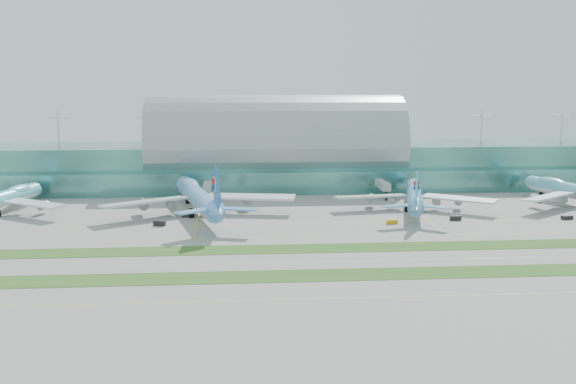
{
  "coord_description": "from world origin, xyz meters",
  "views": [
    {
      "loc": [
        -21.74,
        -209.59,
        51.23
      ],
      "look_at": [
        0.0,
        55.0,
        9.0
      ],
      "focal_mm": 45.0,
      "sensor_mm": 36.0,
      "label": 1
    }
  ],
  "objects": [
    {
      "name": "gse_d",
      "position": [
        -37.78,
        55.0,
        0.76
      ],
      "size": [
        3.64,
        1.9,
        1.53
      ],
      "primitive_type": "cube",
      "rotation": [
        0.0,
        0.0,
        -0.03
      ],
      "color": "black",
      "rests_on": "ground"
    },
    {
      "name": "taxiline_c",
      "position": [
        0.0,
        18.0,
        0.01
      ],
      "size": [
        420.0,
        0.35,
        0.01
      ],
      "primitive_type": "cube",
      "color": "yellow",
      "rests_on": "ground"
    },
    {
      "name": "taxiline_b",
      "position": [
        0.0,
        -14.0,
        0.01
      ],
      "size": [
        420.0,
        0.35,
        0.01
      ],
      "primitive_type": "cube",
      "color": "yellow",
      "rests_on": "ground"
    },
    {
      "name": "taxiline_d",
      "position": [
        0.0,
        40.0,
        0.01
      ],
      "size": [
        420.0,
        0.35,
        0.01
      ],
      "primitive_type": "cube",
      "color": "yellow",
      "rests_on": "ground"
    },
    {
      "name": "taxiline_a",
      "position": [
        0.0,
        -48.0,
        0.01
      ],
      "size": [
        420.0,
        0.35,
        0.01
      ],
      "primitive_type": "cube",
      "color": "yellow",
      "rests_on": "ground"
    },
    {
      "name": "gse_g",
      "position": [
        101.0,
        39.54,
        0.72
      ],
      "size": [
        4.33,
        2.64,
        1.43
      ],
      "primitive_type": "cube",
      "rotation": [
        0.0,
        0.0,
        0.17
      ],
      "color": "black",
      "rests_on": "ground"
    },
    {
      "name": "airliner_b",
      "position": [
        -33.61,
        59.76,
        7.12
      ],
      "size": [
        72.38,
        83.26,
        23.09
      ],
      "rotation": [
        0.0,
        0.0,
        0.21
      ],
      "color": "#6BA6EC",
      "rests_on": "ground"
    },
    {
      "name": "gse_f",
      "position": [
        59.84,
        41.02,
        0.86
      ],
      "size": [
        3.95,
        1.81,
        1.72
      ],
      "primitive_type": "cube",
      "rotation": [
        0.0,
        0.0,
        0.02
      ],
      "color": "black",
      "rests_on": "ground"
    },
    {
      "name": "airliner_c",
      "position": [
        50.07,
        62.47,
        6.04
      ],
      "size": [
        60.94,
        70.29,
        19.58
      ],
      "rotation": [
        0.0,
        0.0,
        -0.24
      ],
      "color": "#619CD6",
      "rests_on": "ground"
    },
    {
      "name": "ground",
      "position": [
        0.0,
        0.0,
        0.0
      ],
      "size": [
        700.0,
        700.0,
        0.0
      ],
      "primitive_type": "plane",
      "color": "gray",
      "rests_on": "ground"
    },
    {
      "name": "gse_e",
      "position": [
        35.49,
        36.91,
        0.73
      ],
      "size": [
        4.07,
        2.44,
        1.46
      ],
      "primitive_type": "cube",
      "rotation": [
        0.0,
        0.0,
        0.23
      ],
      "color": "#E5A10D",
      "rests_on": "ground"
    },
    {
      "name": "terminal",
      "position": [
        0.01,
        128.79,
        14.23
      ],
      "size": [
        340.0,
        69.1,
        36.0
      ],
      "color": "#3D7A75",
      "rests_on": "ground"
    },
    {
      "name": "grass_strip_near",
      "position": [
        0.0,
        -28.0,
        0.04
      ],
      "size": [
        420.0,
        12.0,
        0.08
      ],
      "primitive_type": "cube",
      "color": "#2D591E",
      "rests_on": "ground"
    },
    {
      "name": "grass_strip_far",
      "position": [
        0.0,
        2.0,
        0.04
      ],
      "size": [
        420.0,
        12.0,
        0.08
      ],
      "primitive_type": "cube",
      "color": "#2D591E",
      "rests_on": "ground"
    },
    {
      "name": "gse_c",
      "position": [
        -46.31,
        40.04,
        0.91
      ],
      "size": [
        4.44,
        2.82,
        1.81
      ],
      "primitive_type": "cube",
      "rotation": [
        0.0,
        0.0,
        -0.28
      ],
      "color": "black",
      "rests_on": "ground"
    }
  ]
}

